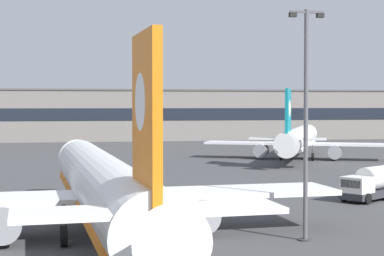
{
  "coord_description": "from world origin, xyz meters",
  "views": [
    {
      "loc": [
        -4.24,
        -31.85,
        8.69
      ],
      "look_at": [
        4.02,
        14.59,
        6.96
      ],
      "focal_mm": 62.07,
      "sensor_mm": 36.0,
      "label": 1
    }
  ],
  "objects_px": {
    "airliner_foreground": "(103,186)",
    "safety_cone_by_nose_gear": "(116,198)",
    "apron_lamp_post": "(306,121)",
    "airliner_background": "(298,140)",
    "service_truck_fuel_white": "(374,183)"
  },
  "relations": [
    {
      "from": "airliner_foreground",
      "to": "safety_cone_by_nose_gear",
      "type": "distance_m",
      "value": 16.85
    },
    {
      "from": "apron_lamp_post",
      "to": "safety_cone_by_nose_gear",
      "type": "height_order",
      "value": "apron_lamp_post"
    },
    {
      "from": "apron_lamp_post",
      "to": "safety_cone_by_nose_gear",
      "type": "xyz_separation_m",
      "value": [
        -10.81,
        19.33,
        -7.36
      ]
    },
    {
      "from": "airliner_background",
      "to": "service_truck_fuel_white",
      "type": "relative_size",
      "value": 4.71
    },
    {
      "from": "apron_lamp_post",
      "to": "safety_cone_by_nose_gear",
      "type": "bearing_deg",
      "value": 119.22
    },
    {
      "from": "service_truck_fuel_white",
      "to": "safety_cone_by_nose_gear",
      "type": "bearing_deg",
      "value": 172.2
    },
    {
      "from": "apron_lamp_post",
      "to": "airliner_background",
      "type": "bearing_deg",
      "value": 71.25
    },
    {
      "from": "apron_lamp_post",
      "to": "service_truck_fuel_white",
      "type": "height_order",
      "value": "apron_lamp_post"
    },
    {
      "from": "airliner_background",
      "to": "service_truck_fuel_white",
      "type": "xyz_separation_m",
      "value": [
        -7.55,
        -42.43,
        -1.61
      ]
    },
    {
      "from": "safety_cone_by_nose_gear",
      "to": "airliner_foreground",
      "type": "bearing_deg",
      "value": -96.25
    },
    {
      "from": "airliner_foreground",
      "to": "apron_lamp_post",
      "type": "xyz_separation_m",
      "value": [
        12.62,
        -2.87,
        4.25
      ]
    },
    {
      "from": "apron_lamp_post",
      "to": "service_truck_fuel_white",
      "type": "bearing_deg",
      "value": 52.63
    },
    {
      "from": "apron_lamp_post",
      "to": "safety_cone_by_nose_gear",
      "type": "distance_m",
      "value": 23.34
    },
    {
      "from": "airliner_foreground",
      "to": "service_truck_fuel_white",
      "type": "height_order",
      "value": "airliner_foreground"
    },
    {
      "from": "airliner_background",
      "to": "safety_cone_by_nose_gear",
      "type": "xyz_separation_m",
      "value": [
        -30.7,
        -39.26,
        -2.84
      ]
    }
  ]
}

